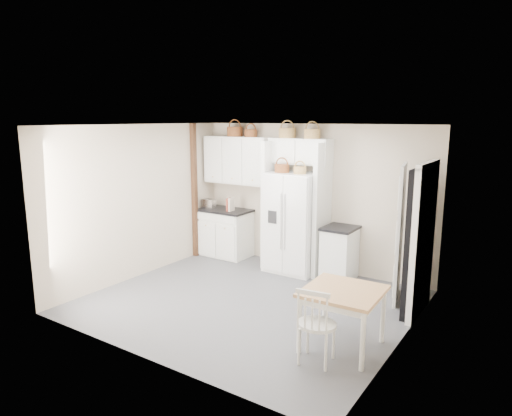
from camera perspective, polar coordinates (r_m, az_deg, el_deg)
The scene contains 28 objects.
floor at distance 6.96m, azimuth -0.91°, elevation -11.63°, with size 4.50×4.50×0.00m, color #4A4B4D.
ceiling at distance 6.41m, azimuth -0.98°, elevation 10.30°, with size 4.50×4.50×0.00m, color white.
wall_back at distance 8.26m, azimuth 6.93°, elevation 1.36°, with size 4.50×4.50×0.00m, color #C4B299.
wall_left at distance 8.03m, azimuth -14.30°, elevation 0.81°, with size 4.00×4.00×0.00m, color #C4B299.
wall_right at distance 5.64m, azimuth 18.30°, elevation -3.75°, with size 4.00×4.00×0.00m, color #C4B299.
refrigerator at distance 8.10m, azimuth 4.76°, elevation -1.80°, with size 0.91×0.74×1.77m, color white.
base_cab_left at distance 9.08m, azimuth -3.80°, elevation -3.18°, with size 0.97×0.61×0.90m, color white.
base_cab_right at distance 7.91m, azimuth 10.38°, elevation -5.66°, with size 0.49×0.59×0.86m, color white.
dining_table at distance 5.65m, azimuth 10.72°, elevation -13.44°, with size 0.87×0.87×0.73m, color #AB7647.
windsor_chair at distance 5.26m, azimuth 7.63°, elevation -14.21°, with size 0.44×0.40×0.90m, color white.
counter_left at distance 8.98m, azimuth -3.84°, elevation -0.28°, with size 1.01×0.65×0.04m, color black.
counter_right at distance 7.79m, azimuth 10.50°, elevation -2.49°, with size 0.53×0.63×0.04m, color black.
toaster at distance 9.09m, azimuth -5.96°, elevation 0.56°, with size 0.27×0.15×0.18m, color silver.
cookbook_red at distance 8.80m, azimuth -3.39°, elevation 0.46°, with size 0.04×0.17×0.25m, color maroon.
cookbook_cream at distance 8.76m, azimuth -3.08°, elevation 0.45°, with size 0.04×0.17×0.26m, color beige.
basket_upper_b at distance 8.82m, azimuth -2.67°, elevation 9.51°, with size 0.31×0.31×0.18m, color maroon.
basket_upper_c at distance 8.61m, azimuth -0.66°, elevation 9.34°, with size 0.24×0.24×0.14m, color maroon.
basket_bridge_a at distance 8.19m, azimuth 3.92°, elevation 9.33°, with size 0.31×0.31×0.17m, color olive.
basket_bridge_b at distance 7.96m, azimuth 7.03°, elevation 9.19°, with size 0.29×0.29×0.17m, color olive.
basket_fridge_a at distance 7.95m, azimuth 3.26°, elevation 4.97°, with size 0.26×0.26×0.14m, color maroon.
basket_fridge_b at distance 7.78m, azimuth 5.51°, elevation 4.72°, with size 0.22×0.22×0.12m, color olive.
upper_cabinet at distance 8.81m, azimuth -2.28°, elevation 5.98°, with size 1.40×0.34×0.90m, color white.
bridge_cabinet at distance 8.08m, azimuth 5.56°, elevation 7.07°, with size 1.12×0.34×0.45m, color white.
fridge_panel_left at distance 8.34m, azimuth 1.93°, elevation 0.49°, with size 0.08×0.60×2.30m, color white.
fridge_panel_right at distance 7.87m, azimuth 8.26°, elevation -0.28°, with size 0.08×0.60×2.30m, color white.
trim_post at distance 8.94m, azimuth -7.69°, elevation 2.10°, with size 0.09×0.09×2.60m, color black.
doorway_void at distance 6.67m, azimuth 19.72°, elevation -4.02°, with size 0.18×0.85×2.05m, color black.
door_slab at distance 7.07m, azimuth 17.55°, elevation -3.04°, with size 0.80×0.04×2.05m, color white.
Camera 1 is at (3.63, -5.29, 2.70)m, focal length 32.00 mm.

